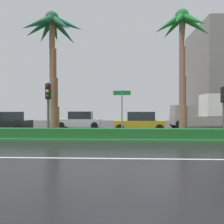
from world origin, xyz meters
The scene contains 13 objects.
ground_plane centered at (0.00, 9.00, -0.05)m, with size 90.00×42.00×0.10m, color black.
near_lane_divider_stripe centered at (0.00, 2.00, 0.00)m, with size 81.00×0.14×0.01m, color white.
median_strip centered at (0.00, 8.00, 0.07)m, with size 85.50×4.00×0.15m, color #2D6B33.
median_hedge centered at (0.00, 6.60, 0.45)m, with size 76.50×0.70×0.60m.
palm_tree_mid_left centered at (-4.79, 7.78, 6.61)m, with size 4.30×4.32×8.37m.
palm_tree_centre_left centered at (3.91, 7.90, 6.69)m, with size 3.98×4.01×8.45m.
traffic_signal_median_left centered at (-4.73, 6.76, 2.53)m, with size 0.28×0.43×3.45m.
traffic_signal_median_right centered at (6.17, 6.85, 2.36)m, with size 0.28×0.43×3.21m.
street_name_sign centered at (-0.09, 7.04, 2.08)m, with size 1.10×0.08×3.00m.
car_in_traffic_leading centered at (-10.31, 11.76, 0.83)m, with size 4.30×2.02×1.72m.
car_in_traffic_second centered at (-4.33, 14.89, 0.83)m, with size 4.30×2.02×1.72m.
car_in_traffic_third centered at (1.47, 12.06, 0.83)m, with size 4.30×2.02×1.72m.
box_truck_lead centered at (8.37, 15.12, 1.55)m, with size 6.40×2.64×3.46m.
Camera 1 is at (-0.21, -5.94, 1.90)m, focal length 32.83 mm.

